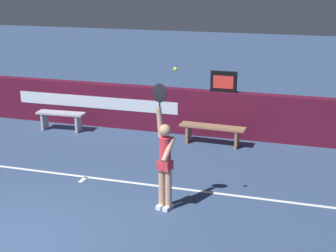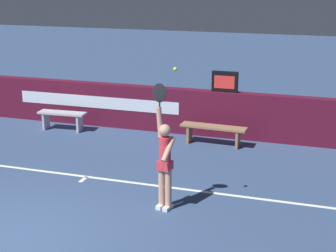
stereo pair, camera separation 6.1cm
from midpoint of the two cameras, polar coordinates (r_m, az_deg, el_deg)
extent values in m
plane|color=#33496F|center=(8.64, -17.97, -12.44)|extent=(60.00, 60.00, 0.00)
cube|color=white|center=(10.88, -9.21, -5.58)|extent=(10.50, 0.09, 0.00)
cube|color=white|center=(10.76, -9.56, -5.87)|extent=(0.09, 0.30, 0.00)
cube|color=#4F1026|center=(13.80, -2.81, 2.00)|extent=(15.04, 0.29, 1.19)
cube|color=silver|center=(14.15, -8.15, 2.61)|extent=(4.66, 0.01, 0.33)
cube|color=black|center=(13.03, 6.05, 4.91)|extent=(0.66, 0.13, 0.52)
cube|color=red|center=(12.97, 5.99, 4.85)|extent=(0.51, 0.01, 0.32)
cylinder|color=tan|center=(9.21, -0.13, -6.96)|extent=(0.11, 0.11, 0.79)
cylinder|color=tan|center=(9.27, -0.89, -6.78)|extent=(0.11, 0.11, 0.79)
cube|color=white|center=(9.34, -0.19, -9.01)|extent=(0.15, 0.26, 0.07)
cube|color=white|center=(9.40, -0.94, -8.83)|extent=(0.15, 0.26, 0.07)
cylinder|color=#D53341|center=(8.99, -0.52, -2.94)|extent=(0.21, 0.21, 0.56)
cube|color=#D53341|center=(9.07, -0.52, -4.36)|extent=(0.27, 0.24, 0.16)
sphere|color=tan|center=(8.86, -0.53, -0.48)|extent=(0.21, 0.21, 0.21)
cylinder|color=tan|center=(8.87, -1.12, 0.46)|extent=(0.15, 0.12, 0.53)
cylinder|color=tan|center=(8.86, -0.13, -2.59)|extent=(0.17, 0.41, 0.39)
ellipsoid|color=black|center=(8.75, -1.14, 3.68)|extent=(0.33, 0.10, 0.38)
cylinder|color=black|center=(8.79, -1.13, 2.48)|extent=(0.03, 0.03, 0.18)
sphere|color=#CBE139|center=(8.46, 0.62, 6.31)|extent=(0.07, 0.07, 0.07)
cube|color=#936D4D|center=(12.61, 4.82, -0.09)|extent=(1.64, 0.44, 0.05)
cube|color=#936D4D|center=(12.84, 2.14, -0.80)|extent=(0.08, 0.32, 0.46)
cube|color=#936D4D|center=(12.54, 7.50, -1.37)|extent=(0.08, 0.32, 0.46)
cube|color=#AFB0B8|center=(14.02, -11.91, 1.40)|extent=(1.31, 0.43, 0.05)
cube|color=#AFB0B8|center=(14.30, -13.63, 0.60)|extent=(0.08, 0.32, 0.48)
cube|color=#AFB0B8|center=(13.88, -10.02, 0.33)|extent=(0.08, 0.32, 0.48)
camera|label=1|loc=(0.03, -90.19, -0.06)|focal=55.09mm
camera|label=2|loc=(0.03, 89.81, 0.06)|focal=55.09mm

